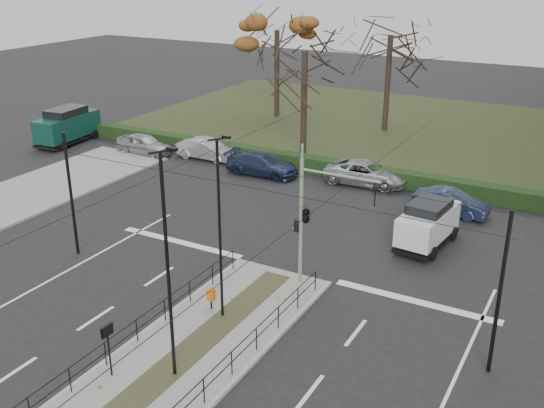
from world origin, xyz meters
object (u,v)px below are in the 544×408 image
Objects in this scene: streetlamp_median_near at (168,266)px; bare_tree_center at (390,43)px; info_panel at (107,336)px; parked_car_fourth at (366,173)px; streetlamp_median_far at (220,228)px; parked_car_second at (207,149)px; litter_bin at (211,294)px; green_van at (67,125)px; white_van at (428,223)px; traffic_light at (308,213)px; parked_car_third at (262,164)px; parked_car_fifth at (451,202)px; rust_tree at (277,31)px; bare_tree_near at (305,59)px; parked_car_first at (144,144)px.

bare_tree_center is (-4.68, 34.20, 2.78)m from streetlamp_median_near.
parked_car_fourth is (0.45, 22.60, -0.95)m from info_panel.
parked_car_second is (-12.43, 17.09, -3.17)m from streetlamp_median_far.
green_van is at bearing 146.82° from litter_bin.
green_van reaches higher than white_van.
parked_car_second is at bearing 121.85° from streetlamp_median_near.
traffic_light is 2.83× the size of info_panel.
white_van is at bearing -65.15° from bare_tree_center.
traffic_light reaches higher than parked_car_third.
bare_tree_center is 18.69m from parked_car_fifth.
parked_car_fourth is (-2.46, 13.50, -2.64)m from traffic_light.
white_van is (5.09, 10.55, -2.68)m from streetlamp_median_far.
litter_bin is (-2.37, -3.86, -2.58)m from traffic_light.
parked_car_third is 6.77m from parked_car_fourth.
rust_tree is at bearing 4.57° from parked_car_second.
green_van reaches higher than parked_car_second.
white_van is at bearing -45.99° from rust_tree.
traffic_light is at bearing -59.11° from rust_tree.
parked_car_fourth is at bearing -75.56° from bare_tree_center.
parked_car_second is 9.18m from bare_tree_near.
bare_tree_near reaches higher than green_van.
parked_car_fourth reaches higher than litter_bin.
bare_tree_near reaches higher than parked_car_second.
parked_car_first reaches higher than parked_car_fifth.
streetlamp_median_far reaches higher than litter_bin.
bare_tree_near reaches higher than parked_car_fifth.
parked_car_fifth is (22.11, -0.72, -0.06)m from parked_car_first.
bare_tree_center is at bearing -39.74° from parked_car_first.
white_van is (6.31, 15.58, -0.47)m from info_panel.
white_van is at bearing 72.94° from streetlamp_median_near.
streetlamp_median_far is 28.57m from green_van.
bare_tree_center is at bearing 96.38° from litter_bin.
parked_car_third reaches higher than litter_bin.
bare_tree_center is at bearing 102.33° from traffic_light.
streetlamp_median_near is 15.47m from white_van.
green_van is 0.58× the size of rust_tree.
info_panel is 21.22m from parked_car_fifth.
streetlamp_median_far is 17.92m from parked_car_third.
streetlamp_median_near is 25.02m from parked_car_second.
info_panel is (-2.90, -9.10, -1.69)m from traffic_light.
streetlamp_median_near is 4.01m from streetlamp_median_far.
white_van is 28.22m from rust_tree.
traffic_light is 0.57× the size of rust_tree.
parked_car_third is 1.18× the size of parked_car_fifth.
green_van is (-24.57, 19.36, -2.85)m from streetlamp_median_near.
white_van is at bearing -177.01° from parked_car_fifth.
white_van is at bearing -143.95° from parked_car_fourth.
parked_car_second is at bearing 159.53° from white_van.
parked_car_second is 1.06× the size of parked_car_fifth.
parked_car_second is 0.83× the size of parked_car_fourth.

